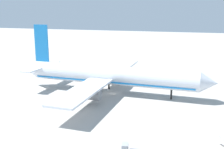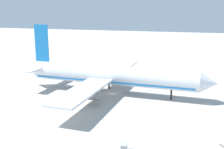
{
  "view_description": "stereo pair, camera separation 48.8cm",
  "coord_description": "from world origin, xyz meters",
  "px_view_note": "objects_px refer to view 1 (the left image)",
  "views": [
    {
      "loc": [
        30.55,
        -98.15,
        31.7
      ],
      "look_at": [
        -0.25,
        0.87,
        7.2
      ],
      "focal_mm": 44.86,
      "sensor_mm": 36.0,
      "label": 1
    },
    {
      "loc": [
        31.02,
        -98.01,
        31.7
      ],
      "look_at": [
        -0.25,
        0.87,
        7.2
      ],
      "focal_mm": 44.86,
      "sensor_mm": 36.0,
      "label": 2
    }
  ],
  "objects_px": {
    "traffic_cone_2": "(76,71)",
    "baggage_cart_0": "(74,64)",
    "airliner": "(109,75)",
    "traffic_cone_3": "(82,68)",
    "baggage_cart_2": "(206,80)",
    "traffic_cone_1": "(115,68)"
  },
  "relations": [
    {
      "from": "baggage_cart_0",
      "to": "baggage_cart_2",
      "type": "relative_size",
      "value": 0.82
    },
    {
      "from": "airliner",
      "to": "baggage_cart_0",
      "type": "relative_size",
      "value": 29.31
    },
    {
      "from": "baggage_cart_2",
      "to": "traffic_cone_3",
      "type": "height_order",
      "value": "baggage_cart_2"
    },
    {
      "from": "traffic_cone_3",
      "to": "traffic_cone_1",
      "type": "bearing_deg",
      "value": 20.73
    },
    {
      "from": "traffic_cone_2",
      "to": "baggage_cart_0",
      "type": "bearing_deg",
      "value": 119.17
    },
    {
      "from": "traffic_cone_1",
      "to": "baggage_cart_0",
      "type": "bearing_deg",
      "value": 175.19
    },
    {
      "from": "airliner",
      "to": "traffic_cone_1",
      "type": "bearing_deg",
      "value": 103.77
    },
    {
      "from": "baggage_cart_2",
      "to": "traffic_cone_2",
      "type": "height_order",
      "value": "baggage_cart_2"
    },
    {
      "from": "traffic_cone_3",
      "to": "baggage_cart_0",
      "type": "bearing_deg",
      "value": 135.64
    },
    {
      "from": "baggage_cart_2",
      "to": "traffic_cone_1",
      "type": "xyz_separation_m",
      "value": [
        -46.92,
        15.33,
        -0.48
      ]
    },
    {
      "from": "traffic_cone_1",
      "to": "baggage_cart_2",
      "type": "bearing_deg",
      "value": -18.09
    },
    {
      "from": "baggage_cart_2",
      "to": "traffic_cone_3",
      "type": "distance_m",
      "value": 64.33
    },
    {
      "from": "baggage_cart_0",
      "to": "traffic_cone_3",
      "type": "relative_size",
      "value": 4.78
    },
    {
      "from": "airliner",
      "to": "traffic_cone_3",
      "type": "xyz_separation_m",
      "value": [
        -27.57,
        37.7,
        -6.67
      ]
    },
    {
      "from": "airliner",
      "to": "baggage_cart_2",
      "type": "bearing_deg",
      "value": 38.49
    },
    {
      "from": "baggage_cart_0",
      "to": "traffic_cone_3",
      "type": "bearing_deg",
      "value": -44.36
    },
    {
      "from": "baggage_cart_2",
      "to": "traffic_cone_2",
      "type": "bearing_deg",
      "value": 178.22
    },
    {
      "from": "airliner",
      "to": "traffic_cone_3",
      "type": "relative_size",
      "value": 139.96
    },
    {
      "from": "traffic_cone_1",
      "to": "traffic_cone_2",
      "type": "xyz_separation_m",
      "value": [
        -16.81,
        -13.35,
        0.0
      ]
    },
    {
      "from": "traffic_cone_1",
      "to": "traffic_cone_3",
      "type": "distance_m",
      "value": 17.94
    },
    {
      "from": "baggage_cart_0",
      "to": "traffic_cone_3",
      "type": "distance_m",
      "value": 12.15
    },
    {
      "from": "airliner",
      "to": "baggage_cart_0",
      "type": "xyz_separation_m",
      "value": [
        -36.25,
        46.19,
        -6.25
      ]
    }
  ]
}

